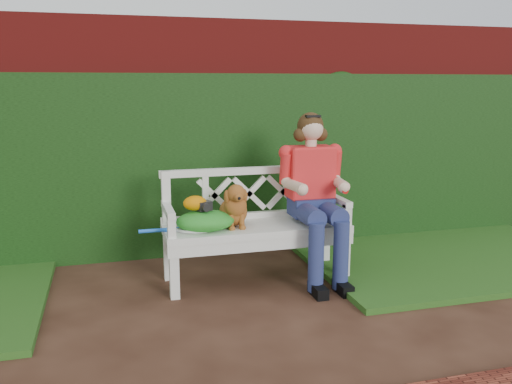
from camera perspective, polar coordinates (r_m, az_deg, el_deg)
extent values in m
plane|color=black|center=(3.75, -4.89, -14.12)|extent=(60.00, 60.00, 0.00)
cube|color=maroon|center=(5.29, -8.91, 5.70)|extent=(10.00, 0.30, 2.20)
cube|color=#1B4814|center=(5.11, -8.53, 2.68)|extent=(10.00, 0.18, 1.70)
cube|color=#17350B|center=(5.42, 19.10, -6.27)|extent=(2.60, 2.00, 0.05)
cube|color=black|center=(4.24, -5.48, -1.46)|extent=(0.13, 0.11, 0.07)
ellipsoid|color=#D07503|center=(4.25, -6.43, -1.17)|extent=(0.20, 0.16, 0.12)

